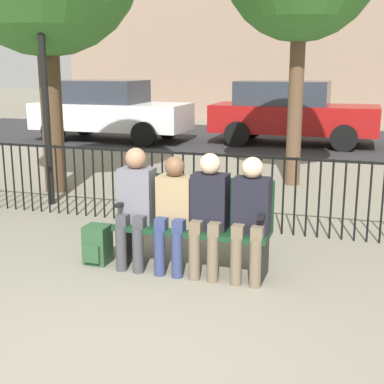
{
  "coord_description": "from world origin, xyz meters",
  "views": [
    {
      "loc": [
        1.53,
        -2.82,
        1.98
      ],
      "look_at": [
        0.0,
        1.96,
        0.8
      ],
      "focal_mm": 50.0,
      "sensor_mm": 36.0,
      "label": 1
    }
  ],
  "objects_px": {
    "seated_person_3": "(251,213)",
    "lamp_post": "(42,39)",
    "backpack": "(97,245)",
    "seated_person_2": "(209,208)",
    "parked_car_1": "(108,110)",
    "parked_car_2": "(291,112)",
    "seated_person_0": "(136,201)",
    "park_bench": "(194,221)",
    "seated_person_1": "(174,208)"
  },
  "relations": [
    {
      "from": "park_bench",
      "to": "seated_person_0",
      "type": "relative_size",
      "value": 1.27
    },
    {
      "from": "seated_person_2",
      "to": "parked_car_1",
      "type": "distance_m",
      "value": 10.01
    },
    {
      "from": "parked_car_2",
      "to": "seated_person_1",
      "type": "bearing_deg",
      "value": -89.32
    },
    {
      "from": "parked_car_2",
      "to": "seated_person_0",
      "type": "bearing_deg",
      "value": -91.82
    },
    {
      "from": "seated_person_1",
      "to": "backpack",
      "type": "xyz_separation_m",
      "value": [
        -0.82,
        -0.06,
        -0.44
      ]
    },
    {
      "from": "lamp_post",
      "to": "parked_car_1",
      "type": "distance_m",
      "value": 7.13
    },
    {
      "from": "park_bench",
      "to": "lamp_post",
      "type": "height_order",
      "value": "lamp_post"
    },
    {
      "from": "park_bench",
      "to": "seated_person_1",
      "type": "height_order",
      "value": "seated_person_1"
    },
    {
      "from": "park_bench",
      "to": "lamp_post",
      "type": "xyz_separation_m",
      "value": [
        -2.78,
        1.8,
        1.87
      ]
    },
    {
      "from": "park_bench",
      "to": "seated_person_0",
      "type": "distance_m",
      "value": 0.62
    },
    {
      "from": "seated_person_2",
      "to": "lamp_post",
      "type": "relative_size",
      "value": 0.34
    },
    {
      "from": "seated_person_1",
      "to": "lamp_post",
      "type": "bearing_deg",
      "value": 143.6
    },
    {
      "from": "seated_person_2",
      "to": "seated_person_3",
      "type": "relative_size",
      "value": 1.01
    },
    {
      "from": "parked_car_2",
      "to": "parked_car_1",
      "type": "bearing_deg",
      "value": -170.67
    },
    {
      "from": "seated_person_3",
      "to": "parked_car_2",
      "type": "height_order",
      "value": "parked_car_2"
    },
    {
      "from": "seated_person_3",
      "to": "lamp_post",
      "type": "height_order",
      "value": "lamp_post"
    },
    {
      "from": "park_bench",
      "to": "seated_person_1",
      "type": "relative_size",
      "value": 1.34
    },
    {
      "from": "seated_person_1",
      "to": "parked_car_2",
      "type": "bearing_deg",
      "value": 90.68
    },
    {
      "from": "seated_person_3",
      "to": "lamp_post",
      "type": "distance_m",
      "value": 4.24
    },
    {
      "from": "seated_person_3",
      "to": "lamp_post",
      "type": "xyz_separation_m",
      "value": [
        -3.37,
        1.93,
        1.7
      ]
    },
    {
      "from": "seated_person_2",
      "to": "lamp_post",
      "type": "bearing_deg",
      "value": 147.03
    },
    {
      "from": "seated_person_0",
      "to": "parked_car_1",
      "type": "height_order",
      "value": "parked_car_1"
    },
    {
      "from": "seated_person_3",
      "to": "lamp_post",
      "type": "bearing_deg",
      "value": 150.27
    },
    {
      "from": "parked_car_2",
      "to": "lamp_post",
      "type": "bearing_deg",
      "value": -108.79
    },
    {
      "from": "seated_person_3",
      "to": "backpack",
      "type": "height_order",
      "value": "seated_person_3"
    },
    {
      "from": "parked_car_1",
      "to": "seated_person_2",
      "type": "bearing_deg",
      "value": -58.16
    },
    {
      "from": "seated_person_3",
      "to": "backpack",
      "type": "relative_size",
      "value": 2.95
    },
    {
      "from": "lamp_post",
      "to": "seated_person_2",
      "type": "bearing_deg",
      "value": -32.97
    },
    {
      "from": "seated_person_2",
      "to": "seated_person_3",
      "type": "height_order",
      "value": "seated_person_2"
    },
    {
      "from": "backpack",
      "to": "parked_car_1",
      "type": "bearing_deg",
      "value": 115.63
    },
    {
      "from": "park_bench",
      "to": "lamp_post",
      "type": "bearing_deg",
      "value": 147.14
    },
    {
      "from": "seated_person_0",
      "to": "backpack",
      "type": "distance_m",
      "value": 0.64
    },
    {
      "from": "seated_person_0",
      "to": "parked_car_2",
      "type": "xyz_separation_m",
      "value": [
        0.3,
        9.29,
        0.17
      ]
    },
    {
      "from": "seated_person_1",
      "to": "seated_person_2",
      "type": "height_order",
      "value": "seated_person_2"
    },
    {
      "from": "seated_person_1",
      "to": "parked_car_1",
      "type": "height_order",
      "value": "parked_car_1"
    },
    {
      "from": "seated_person_2",
      "to": "seated_person_0",
      "type": "bearing_deg",
      "value": 179.93
    },
    {
      "from": "park_bench",
      "to": "parked_car_1",
      "type": "xyz_separation_m",
      "value": [
        -5.09,
        8.37,
        0.36
      ]
    },
    {
      "from": "backpack",
      "to": "parked_car_2",
      "type": "xyz_separation_m",
      "value": [
        0.71,
        9.35,
        0.65
      ]
    },
    {
      "from": "backpack",
      "to": "lamp_post",
      "type": "distance_m",
      "value": 3.44
    },
    {
      "from": "seated_person_1",
      "to": "seated_person_3",
      "type": "xyz_separation_m",
      "value": [
        0.76,
        0.0,
        0.02
      ]
    },
    {
      "from": "seated_person_1",
      "to": "parked_car_2",
      "type": "xyz_separation_m",
      "value": [
        -0.11,
        9.3,
        0.21
      ]
    },
    {
      "from": "lamp_post",
      "to": "parked_car_1",
      "type": "height_order",
      "value": "lamp_post"
    },
    {
      "from": "park_bench",
      "to": "parked_car_1",
      "type": "relative_size",
      "value": 0.36
    },
    {
      "from": "parked_car_1",
      "to": "seated_person_1",
      "type": "bearing_deg",
      "value": -59.92
    },
    {
      "from": "park_bench",
      "to": "seated_person_2",
      "type": "bearing_deg",
      "value": -34.67
    },
    {
      "from": "seated_person_0",
      "to": "backpack",
      "type": "xyz_separation_m",
      "value": [
        -0.41,
        -0.06,
        -0.48
      ]
    },
    {
      "from": "seated_person_2",
      "to": "park_bench",
      "type": "bearing_deg",
      "value": 145.33
    },
    {
      "from": "seated_person_1",
      "to": "seated_person_2",
      "type": "xyz_separation_m",
      "value": [
        0.35,
        0.0,
        0.03
      ]
    },
    {
      "from": "seated_person_2",
      "to": "backpack",
      "type": "relative_size",
      "value": 2.99
    },
    {
      "from": "seated_person_0",
      "to": "parked_car_1",
      "type": "relative_size",
      "value": 0.29
    }
  ]
}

